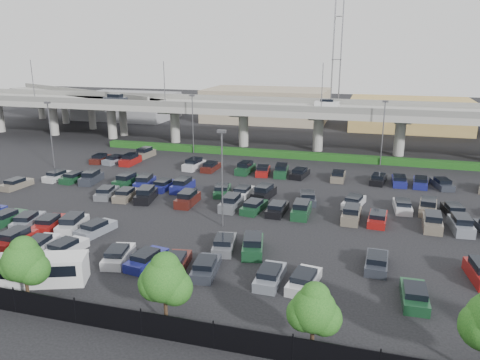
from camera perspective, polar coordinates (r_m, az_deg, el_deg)
The scene contains 11 objects.
ground at distance 57.02m, azimuth 0.39°, elevation -2.77°, with size 280.00×280.00×0.00m, color black.
overpass at distance 86.01m, azimuth 6.12°, elevation 8.32°, with size 150.00×13.00×15.80m.
on_ramp at distance 116.69m, azimuth -19.09°, elevation 9.51°, with size 50.93×30.13×8.80m.
hedge at distance 80.34m, azimuth 5.26°, elevation 3.15°, with size 66.00×1.60×1.10m, color #194313.
fence at distance 33.11m, azimuth -13.60°, elevation -16.35°, with size 70.00×0.10×2.00m.
tree_row at distance 32.60m, azimuth -11.44°, elevation -11.45°, with size 65.07×3.66×5.94m.
shuttle_bus at distance 41.22m, azimuth -23.02°, elevation -9.94°, with size 7.42×4.75×2.26m.
parked_cars at distance 54.39m, azimuth -1.05°, elevation -3.03°, with size 63.05×41.61×1.67m.
light_poles at distance 58.40m, azimuth -2.97°, elevation 4.01°, with size 66.90×48.38×10.30m.
distant_buildings at distance 114.72m, azimuth 15.06°, elevation 8.17°, with size 138.00×24.00×9.00m.
comm_tower at distance 126.42m, azimuth 11.72°, elevation 14.47°, with size 2.40×2.40×30.00m.
Camera 1 is at (14.68, -51.94, 18.40)m, focal length 35.00 mm.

